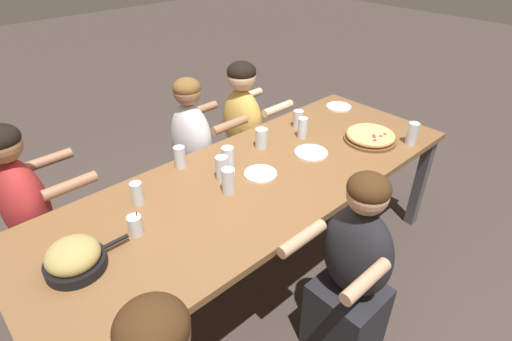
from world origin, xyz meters
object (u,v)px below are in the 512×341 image
Objects in this scene: cocktail_glass_blue at (136,226)px; diner_far_left at (36,230)px; drinking_glass_i at (302,129)px; drinking_glass_b at (137,194)px; empty_plate_b at (261,174)px; skillet_bowl at (74,258)px; empty_plate_a at (311,153)px; empty_plate_c at (339,107)px; drinking_glass_a at (228,160)px; drinking_glass_c at (222,169)px; diner_far_center at (195,164)px; pizza_board_main at (370,137)px; drinking_glass_d at (412,135)px; diner_near_center at (352,280)px; drinking_glass_e at (261,139)px; drinking_glass_h at (298,120)px; drinking_glass_g at (229,182)px; diner_far_midright at (243,141)px; drinking_glass_f at (180,157)px.

cocktail_glass_blue is 0.10× the size of diner_far_left.
cocktail_glass_blue is 1.30m from drinking_glass_i.
empty_plate_b is at bearing -19.90° from drinking_glass_b.
empty_plate_a is at bearing -1.72° from skillet_bowl.
cocktail_glass_blue is at bearing 176.55° from empty_plate_a.
empty_plate_c is 1.21m from drinking_glass_a.
diner_far_center is (0.19, 0.58, -0.31)m from drinking_glass_c.
pizza_board_main is 2.11m from diner_far_left.
drinking_glass_d is at bearing -21.26° from drinking_glass_b.
diner_near_center reaches higher than empty_plate_c.
pizza_board_main is 2.32× the size of drinking_glass_d.
diner_near_center is (0.60, -0.95, -0.32)m from drinking_glass_b.
empty_plate_c is at bearing 3.02° from drinking_glass_e.
drinking_glass_h is 0.16m from drinking_glass_i.
diner_far_left is at bearing 154.85° from pizza_board_main.
empty_plate_c is 1.32× the size of drinking_glass_g.
drinking_glass_i is at bearing 5.09° from skillet_bowl.
drinking_glass_d reaches higher than drinking_glass_i.
diner_far_midright is at bearing 44.63° from drinking_glass_g.
drinking_glass_h is 1.23m from diner_near_center.
drinking_glass_b is (0.42, 0.23, -0.00)m from skillet_bowl.
empty_plate_a is at bearing -31.92° from drinking_glass_f.
empty_plate_b is at bearing 166.61° from pizza_board_main.
diner_far_center is (-0.22, 0.46, -0.31)m from drinking_glass_e.
diner_far_midright is (0.76, 0.31, -0.30)m from drinking_glass_f.
empty_plate_a is 1.59× the size of drinking_glass_f.
empty_plate_c is at bearing 79.61° from drinking_glass_d.
drinking_glass_g is at bearing -162.00° from drinking_glass_h.
empty_plate_a is at bearing -5.65° from diner_far_midright.
drinking_glass_g is 0.13× the size of diner_near_center.
drinking_glass_i reaches higher than drinking_glass_b.
drinking_glass_f is (0.49, 0.36, 0.02)m from cocktail_glass_blue.
empty_plate_c is at bearing 7.57° from cocktail_glass_blue.
drinking_glass_d is at bearing 24.77° from diner_far_midright.
drinking_glass_i is (1.29, 0.12, 0.02)m from cocktail_glass_blue.
pizza_board_main is 2.60× the size of drinking_glass_f.
drinking_glass_e is at bearing -176.98° from empty_plate_c.
drinking_glass_d is at bearing -61.88° from drinking_glass_h.
drinking_glass_c is 1.10m from diner_far_left.
empty_plate_b is at bearing -34.10° from diner_far_midright.
empty_plate_b is 0.69m from drinking_glass_b.
empty_plate_b is 1.31m from diner_far_left.
drinking_glass_h is (0.91, -0.12, -0.01)m from drinking_glass_f.
drinking_glass_i is at bearing 5.08° from cocktail_glass_blue.
skillet_bowl is 3.01× the size of cocktail_glass_blue.
drinking_glass_f is (-0.51, 0.15, 0.01)m from drinking_glass_e.
drinking_glass_b reaches higher than empty_plate_b.
drinking_glass_a is (-0.50, 0.21, 0.06)m from empty_plate_a.
skillet_bowl reaches higher than drinking_glass_f.
empty_plate_b is 1.32× the size of drinking_glass_g.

